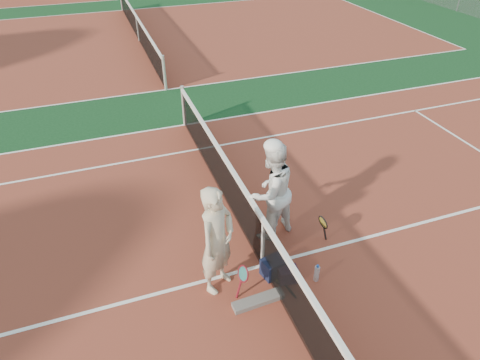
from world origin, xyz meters
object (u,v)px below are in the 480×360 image
Objects in this scene: player_a at (217,241)px; water_bottle at (317,274)px; player_b at (271,191)px; sports_bag_purple at (288,275)px; racket_black_held at (322,229)px; sports_bag_navy at (274,267)px; racket_spare at (280,278)px; net_main at (263,244)px; racket_red at (243,281)px.

water_bottle is (1.52, -0.46, -0.79)m from player_a.
player_b reaches higher than player_a.
sports_bag_purple is at bearing 62.42° from player_b.
player_b reaches higher than racket_black_held.
player_a is 1.22m from sports_bag_navy.
racket_spare is at bearing -70.91° from sports_bag_navy.
net_main is 0.43m from sports_bag_navy.
sports_bag_navy is (0.63, 0.23, -0.13)m from racket_red.
sports_bag_purple is at bearing -58.51° from net_main.
racket_black_held is at bearing 125.70° from player_b.
sports_bag_purple is 1.05× the size of water_bottle.
player_b is at bearing 81.73° from sports_bag_purple.
sports_bag_navy is at bearing 4.06° from racket_red.
player_a is 0.79m from racket_red.
water_bottle is (0.27, -1.33, -0.80)m from player_b.
water_bottle is at bearing -39.73° from net_main.
player_b is at bearing 71.77° from sports_bag_navy.
player_a is 2.16m from racket_black_held.
racket_red is at bearing 11.45° from racket_black_held.
water_bottle is at bearing -31.48° from sports_bag_navy.
sports_bag_navy is (0.12, -0.23, -0.35)m from net_main.
racket_black_held is at bearing 33.64° from sports_bag_purple.
player_a reaches higher than racket_black_held.
sports_bag_purple is at bearing 161.05° from water_bottle.
player_b reaches higher than sports_bag_navy.
racket_red is at bearing 32.25° from player_b.
player_a is (-0.81, -0.13, 0.43)m from net_main.
racket_red is 0.74m from racket_spare.
racket_spare is (0.68, 0.09, -0.28)m from racket_red.
racket_black_held is 1.43× the size of sports_bag_navy.
racket_red is 0.69m from sports_bag_navy.
racket_black_held reaches higher than sports_bag_navy.
sports_bag_purple is (0.15, -0.21, -0.03)m from sports_bag_navy.
racket_red is 1.43× the size of sports_bag_navy.
sports_bag_navy is at bearing 11.81° from racket_black_held.
net_main reaches higher than sports_bag_navy.
racket_spare is at bearing 18.95° from racket_black_held.
net_main is 0.72m from racket_red.
racket_spare is 2.00× the size of water_bottle.
water_bottle is (-0.51, -0.78, -0.14)m from racket_black_held.
sports_bag_navy is at bearing 52.46° from player_b.
racket_spare is at bearing -8.38° from racket_red.
player_a is 5.97× the size of sports_bag_purple.
player_a is 3.22× the size of racket_black_held.
net_main is 36.60× the size of water_bottle.
sports_bag_purple is at bearing -133.19° from racket_spare.
player_a is 3.22× the size of racket_red.
net_main reaches higher than sports_bag_purple.
net_main is 0.64m from sports_bag_purple.
player_b is (1.25, 0.87, 0.00)m from player_a.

